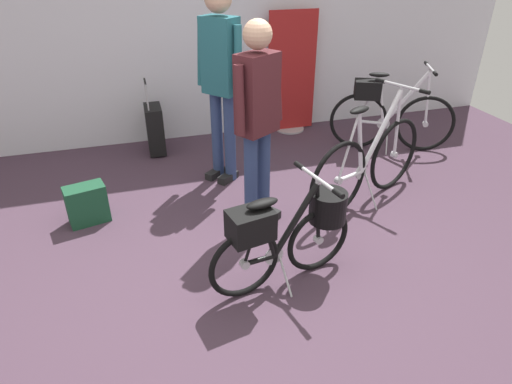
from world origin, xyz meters
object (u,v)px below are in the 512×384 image
Objects in this scene: display_bike_left at (387,112)px; rolling_suitcase at (155,129)px; display_bike_right at (368,163)px; backpack_on_floor at (87,204)px; visitor_near_wall at (258,115)px; floor_banner_stand at (292,80)px; folding_bike_foreground at (290,230)px; visitor_browsing at (221,74)px.

rolling_suitcase is (-2.52, 0.64, -0.15)m from display_bike_left.
backpack_on_floor is (-2.43, 0.37, -0.22)m from display_bike_right.
visitor_near_wall reaches higher than display_bike_left.
backpack_on_floor is (-3.22, -0.65, -0.27)m from display_bike_left.
floor_banner_stand reaches higher than display_bike_right.
folding_bike_foreground is 0.78× the size of display_bike_right.
folding_bike_foreground is at bearing -110.69° from floor_banner_stand.
visitor_browsing is at bearing 97.11° from visitor_near_wall.
visitor_browsing is 2.18× the size of rolling_suitcase.
folding_bike_foreground is at bearing -40.85° from backpack_on_floor.
rolling_suitcase is 1.47m from backpack_on_floor.
folding_bike_foreground is at bearing -74.74° from rolling_suitcase.
rolling_suitcase is (-1.73, 1.66, -0.11)m from display_bike_right.
display_bike_right is at bearing -127.77° from display_bike_left.
display_bike_right is 0.85× the size of visitor_near_wall.
visitor_near_wall is (-1.03, 0.02, 0.55)m from display_bike_right.
display_bike_right is at bearing -8.62° from backpack_on_floor.
backpack_on_floor is at bearing -159.91° from visitor_browsing.
display_bike_left is at bearing 5.14° from visitor_browsing.
folding_bike_foreground is at bearing -91.95° from visitor_near_wall.
folding_bike_foreground is at bearing -142.01° from display_bike_right.
visitor_browsing is at bearing 92.55° from folding_bike_foreground.
visitor_near_wall is at bearing 178.89° from display_bike_right.
floor_banner_stand is 1.13× the size of display_bike_left.
floor_banner_stand is 4.00× the size of backpack_on_floor.
floor_banner_stand is 0.88× the size of visitor_near_wall.
visitor_browsing is (-0.07, 1.67, 0.64)m from folding_bike_foreground.
display_bike_left is 2.60m from rolling_suitcase.
visitor_browsing is 5.01× the size of backpack_on_floor.
visitor_browsing is at bearing -53.48° from rolling_suitcase.
floor_banner_stand is 1.91m from display_bike_right.
folding_bike_foreground is 2.60m from display_bike_left.
display_bike_right is at bearing 37.99° from folding_bike_foreground.
visitor_near_wall is 1.64m from backpack_on_floor.
visitor_near_wall is (0.03, 0.84, 0.52)m from folding_bike_foreground.
folding_bike_foreground is 1.79m from visitor_browsing.
floor_banner_stand is at bearing 43.53° from visitor_browsing.
display_bike_left is 3.30m from backpack_on_floor.
rolling_suitcase is at bearing -172.33° from floor_banner_stand.
folding_bike_foreground is 3.01× the size of backpack_on_floor.
display_bike_right reaches higher than rolling_suitcase.
folding_bike_foreground is at bearing -135.03° from display_bike_left.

